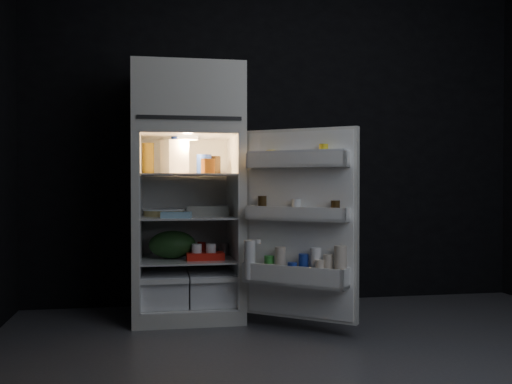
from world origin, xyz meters
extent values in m
cube|color=#4C4C51|center=(0.00, 0.00, 0.00)|extent=(4.00, 3.40, 0.00)
cube|color=black|center=(0.00, 1.70, 1.35)|extent=(4.00, 0.00, 2.70)
cube|color=silver|center=(-0.76, 1.30, 0.05)|extent=(0.76, 0.70, 0.10)
cube|color=silver|center=(-1.11, 1.30, 0.70)|extent=(0.05, 0.70, 1.20)
cube|color=silver|center=(-0.40, 1.30, 0.70)|extent=(0.05, 0.70, 1.20)
cube|color=white|center=(-0.76, 1.62, 0.70)|extent=(0.66, 0.05, 1.20)
cube|color=silver|center=(-0.76, 1.30, 1.33)|extent=(0.76, 0.70, 0.06)
cube|color=silver|center=(-0.76, 1.30, 1.57)|extent=(0.76, 0.70, 0.42)
cube|color=black|center=(-0.76, 0.95, 1.39)|extent=(0.68, 0.01, 0.02)
cube|color=white|center=(-1.08, 1.28, 0.70)|extent=(0.01, 0.65, 1.20)
cube|color=white|center=(-0.43, 1.28, 0.70)|extent=(0.01, 0.65, 1.20)
cube|color=white|center=(-0.76, 1.28, 1.30)|extent=(0.66, 0.65, 0.01)
cube|color=white|center=(-0.76, 1.28, 0.10)|extent=(0.66, 0.65, 0.01)
cube|color=white|center=(-0.76, 1.28, 1.02)|extent=(0.65, 0.63, 0.01)
cube|color=white|center=(-0.76, 1.28, 0.72)|extent=(0.65, 0.63, 0.01)
cube|color=white|center=(-0.76, 1.28, 0.42)|extent=(0.65, 0.63, 0.01)
cube|color=white|center=(-0.92, 1.30, 0.22)|extent=(0.32, 0.59, 0.22)
cube|color=white|center=(-0.59, 1.30, 0.22)|extent=(0.32, 0.59, 0.22)
cube|color=white|center=(-0.92, 0.97, 0.31)|extent=(0.32, 0.02, 0.03)
cube|color=white|center=(-0.59, 0.97, 0.31)|extent=(0.32, 0.02, 0.03)
cube|color=#FFE5B2|center=(-0.76, 1.23, 1.28)|extent=(0.14, 0.14, 0.02)
cube|color=silver|center=(-0.06, 0.74, 0.70)|extent=(0.63, 0.50, 1.22)
cube|color=white|center=(-0.08, 0.72, 0.70)|extent=(0.58, 0.44, 1.18)
cube|color=white|center=(-0.10, 0.68, 1.07)|extent=(0.59, 0.48, 0.02)
cube|color=white|center=(-0.12, 0.66, 1.11)|extent=(0.55, 0.43, 0.10)
cube|color=white|center=(0.16, 0.48, 1.11)|extent=(0.07, 0.08, 0.10)
cube|color=white|center=(-0.37, 0.88, 1.11)|extent=(0.07, 0.08, 0.10)
cube|color=white|center=(-0.11, 0.68, 0.73)|extent=(0.60, 0.49, 0.02)
cube|color=white|center=(-0.13, 0.65, 0.77)|extent=(0.55, 0.43, 0.09)
cube|color=white|center=(0.16, 0.48, 0.77)|extent=(0.08, 0.09, 0.09)
cube|color=white|center=(-0.37, 0.88, 0.77)|extent=(0.08, 0.09, 0.09)
cube|color=white|center=(-0.12, 0.66, 0.33)|extent=(0.63, 0.52, 0.02)
cube|color=white|center=(-0.16, 0.62, 0.38)|extent=(0.55, 0.43, 0.13)
cube|color=white|center=(0.14, 0.46, 0.38)|extent=(0.10, 0.12, 0.13)
cube|color=white|center=(-0.38, 0.86, 0.38)|extent=(0.10, 0.12, 0.13)
cube|color=white|center=(-0.10, 0.68, 1.16)|extent=(0.58, 0.47, 0.02)
cylinder|color=yellow|center=(0.04, 0.57, 1.14)|extent=(0.08, 0.08, 0.12)
cylinder|color=silver|center=(-0.07, 0.66, 1.12)|extent=(0.08, 0.08, 0.09)
cylinder|color=yellow|center=(-0.25, 0.79, 1.13)|extent=(0.08, 0.08, 0.09)
cylinder|color=black|center=(0.10, 0.52, 0.80)|extent=(0.08, 0.08, 0.11)
cylinder|color=silver|center=(-0.11, 0.68, 0.80)|extent=(0.08, 0.08, 0.12)
cylinder|color=black|center=(-0.30, 0.83, 0.81)|extent=(0.08, 0.08, 0.13)
cylinder|color=beige|center=(0.12, 0.48, 0.46)|extent=(0.11, 0.11, 0.24)
cylinder|color=beige|center=(0.06, 0.53, 0.43)|extent=(0.08, 0.08, 0.19)
cylinder|color=white|center=(-0.01, 0.58, 0.45)|extent=(0.10, 0.10, 0.22)
cylinder|color=navy|center=(-0.07, 0.63, 0.43)|extent=(0.09, 0.09, 0.18)
cylinder|color=beige|center=(-0.20, 0.72, 0.45)|extent=(0.10, 0.10, 0.22)
cylinder|color=#338C33|center=(-0.26, 0.77, 0.42)|extent=(0.09, 0.09, 0.15)
cylinder|color=beige|center=(0.00, 0.52, 0.42)|extent=(0.08, 0.08, 0.16)
cylinder|color=navy|center=(-0.14, 0.63, 0.40)|extent=(0.08, 0.08, 0.13)
cylinder|color=beige|center=(-0.25, 0.72, 0.39)|extent=(0.08, 0.08, 0.11)
cylinder|color=white|center=(-0.38, 0.81, 0.47)|extent=(0.10, 0.10, 0.25)
cylinder|color=white|center=(-0.33, 0.82, 0.58)|extent=(0.05, 0.05, 0.02)
cube|color=white|center=(-0.85, 1.29, 1.15)|extent=(0.20, 0.20, 0.24)
cylinder|color=navy|center=(-0.64, 1.31, 1.10)|extent=(0.12, 0.12, 0.14)
cylinder|color=black|center=(-0.56, 1.34, 1.09)|extent=(0.12, 0.12, 0.13)
cylinder|color=#C08B1E|center=(-1.03, 1.34, 1.14)|extent=(0.09, 0.09, 0.22)
cube|color=orange|center=(-0.63, 1.05, 1.08)|extent=(0.09, 0.08, 0.10)
cube|color=gray|center=(-0.61, 1.26, 0.76)|extent=(0.31, 0.15, 0.07)
cylinder|color=tan|center=(-0.92, 1.31, 0.75)|extent=(0.37, 0.37, 0.04)
cube|color=#85B5CE|center=(-0.84, 1.06, 0.75)|extent=(0.21, 0.13, 0.04)
cube|color=beige|center=(-0.50, 1.45, 0.75)|extent=(0.15, 0.13, 0.05)
ellipsoid|color=#193815|center=(-0.87, 1.26, 0.52)|extent=(0.41, 0.38, 0.20)
cube|color=red|center=(-0.64, 1.15, 0.45)|extent=(0.26, 0.14, 0.05)
cylinder|color=red|center=(-0.64, 1.45, 0.47)|extent=(0.08, 0.08, 0.09)
cylinder|color=#B7B7BB|center=(-0.48, 1.38, 0.47)|extent=(0.08, 0.08, 0.09)
camera|label=1|loc=(-0.98, -2.81, 0.98)|focal=40.00mm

